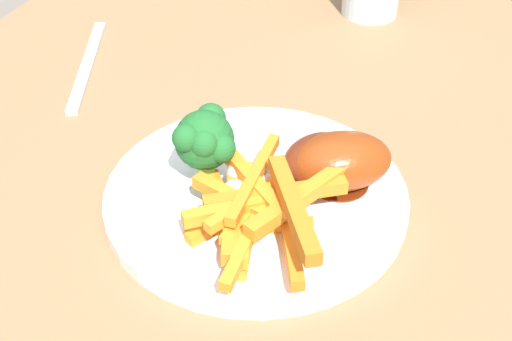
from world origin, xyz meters
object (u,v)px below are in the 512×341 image
Objects in this scene: carrot_fries_pile at (257,207)px; dinner_plate at (256,196)px; dining_table at (191,318)px; fork at (88,64)px; broccoli_floret_front at (205,140)px; chicken_drumstick_far at (314,162)px; chicken_drumstick_near at (335,162)px.

dinner_plate is at bearing 21.46° from carrot_fries_pile.
fork is (0.18, 0.20, 0.12)m from dining_table.
fork reaches higher than dining_table.
chicken_drumstick_far is (0.03, -0.08, -0.02)m from broccoli_floret_front.
dinner_plate is 0.05m from chicken_drumstick_far.
dining_table is at bearing 126.95° from chicken_drumstick_far.
carrot_fries_pile reaches higher than chicken_drumstick_near.
broccoli_floret_front reaches higher than chicken_drumstick_near.
fork is (0.11, 0.30, -0.03)m from chicken_drumstick_near.
chicken_drumstick_near is (0.07, -0.04, 0.00)m from carrot_fries_pile.
chicken_drumstick_far is (0.07, -0.09, 0.15)m from dining_table.
dinner_plate is 0.05m from carrot_fries_pile.
carrot_fries_pile is 0.32m from fork.
carrot_fries_pile reaches higher than chicken_drumstick_far.
chicken_drumstick_far reaches higher than fork.
chicken_drumstick_far is (-0.00, 0.02, -0.00)m from chicken_drumstick_near.
carrot_fries_pile is (-0.04, -0.02, 0.03)m from dinner_plate.
chicken_drumstick_far is at bearing -19.18° from carrot_fries_pile.
carrot_fries_pile reaches higher than dining_table.
dinner_plate is 1.87× the size of chicken_drumstick_near.
chicken_drumstick_near reaches higher than fork.
dining_table is 7.20× the size of carrot_fries_pile.
broccoli_floret_front is 0.35× the size of fork.
carrot_fries_pile is at bearing -158.54° from dinner_plate.
carrot_fries_pile is at bearing -147.52° from fork.
chicken_drumstick_near is (0.07, -0.10, 0.16)m from dining_table.
chicken_drumstick_far is 0.57× the size of fork.
carrot_fries_pile is 0.07m from chicken_drumstick_far.
chicken_drumstick_near is (0.04, -0.10, -0.02)m from broccoli_floret_front.
chicken_drumstick_far is at bearing -53.05° from dining_table.
chicken_drumstick_far is 0.31m from fork.
dinner_plate is at bearing -81.66° from broccoli_floret_front.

